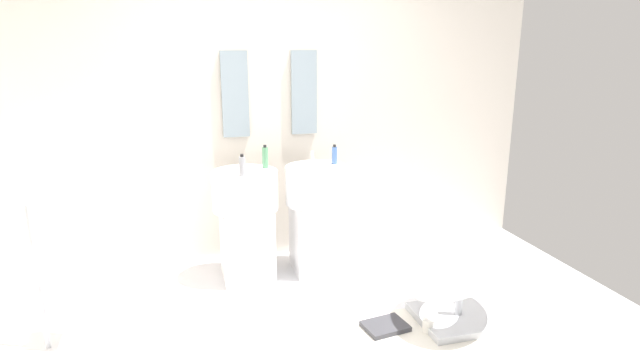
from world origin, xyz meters
TOP-DOWN VIEW (x-y plane):
  - ground_plane at (0.00, 0.00)m, footprint 4.80×3.60m
  - rear_partition at (0.00, 1.65)m, footprint 4.80×0.10m
  - pedestal_sink_left at (-0.29, 1.15)m, footprint 0.52×0.52m
  - pedestal_sink_right at (0.29, 1.15)m, footprint 0.52×0.52m
  - vanity_mirror_left at (-0.29, 1.58)m, footprint 0.22×0.03m
  - vanity_mirror_right at (0.29, 1.58)m, footprint 0.22×0.03m
  - lounge_chair at (1.00, 0.06)m, footprint 1.10×1.10m
  - towel_rack at (-1.51, 0.47)m, footprint 0.37×0.22m
  - area_rug at (0.63, 0.01)m, footprint 1.01×0.61m
  - magazine_charcoal at (0.48, 0.10)m, footprint 0.31×0.26m
  - coffee_mug at (0.74, -0.01)m, footprint 0.08×0.08m
  - soap_bottle_green at (-0.12, 1.22)m, footprint 0.05×0.05m
  - soap_bottle_blue at (0.46, 1.21)m, footprint 0.04×0.04m
  - soap_bottle_grey at (-0.33, 1.01)m, footprint 0.05×0.05m

SIDE VIEW (x-z plane):
  - ground_plane at x=0.00m, z-range -0.04..0.00m
  - area_rug at x=0.63m, z-range 0.00..0.01m
  - magazine_charcoal at x=0.48m, z-range 0.01..0.04m
  - coffee_mug at x=0.74m, z-range 0.01..0.10m
  - lounge_chair at x=1.00m, z-range 0.03..0.67m
  - pedestal_sink_left at x=-0.29m, z-range 0.00..1.00m
  - pedestal_sink_right at x=0.29m, z-range 0.00..1.00m
  - towel_rack at x=-1.51m, z-range 0.15..1.10m
  - soap_bottle_blue at x=0.46m, z-range 0.89..1.05m
  - soap_bottle_grey at x=-0.33m, z-range 0.89..1.06m
  - soap_bottle_green at x=-0.12m, z-range 0.89..1.08m
  - rear_partition at x=0.00m, z-range 0.00..2.60m
  - vanity_mirror_left at x=-0.29m, z-range 1.10..1.80m
  - vanity_mirror_right at x=0.29m, z-range 1.10..1.80m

